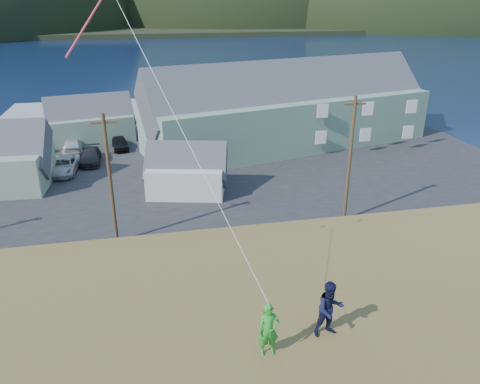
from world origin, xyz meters
name	(u,v)px	position (x,y,z in m)	size (l,w,h in m)	color
ground	(159,250)	(0.00, 0.00, 0.00)	(900.00, 900.00, 0.00)	#0A1638
grass_strip	(160,264)	(0.00, -2.00, 0.05)	(110.00, 8.00, 0.10)	#4C3D19
waterfront_lot	(150,166)	(0.00, 17.00, 0.06)	(72.00, 36.00, 0.12)	#28282B
wharf	(102,113)	(-6.00, 40.00, 0.45)	(26.00, 14.00, 0.90)	gray
far_shore	(136,19)	(0.00, 330.00, 1.00)	(900.00, 320.00, 2.00)	black
far_hills	(195,20)	(35.59, 279.38, 2.00)	(760.00, 265.00, 143.00)	black
lodge	(290,107)	(15.63, 21.03, 4.41)	(33.73, 16.77, 11.44)	slate
shed_white	(187,170)	(2.92, 9.36, 2.09)	(7.67, 5.98, 5.39)	silver
shed_palegreen_far	(90,120)	(-6.36, 27.46, 2.50)	(10.56, 7.28, 6.50)	gray
utility_poles	(106,178)	(-2.99, 1.50, 4.79)	(33.89, 0.24, 9.65)	#47331E
parked_cars	(59,151)	(-9.20, 21.26, 0.84)	(21.52, 13.54, 1.58)	#BEBEBE
kite_flyer_green	(269,330)	(2.37, -18.83, 7.95)	(0.55, 0.36, 1.49)	green
kite_flyer_navy	(330,309)	(4.17, -18.43, 8.01)	(0.79, 0.62, 1.63)	#121433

